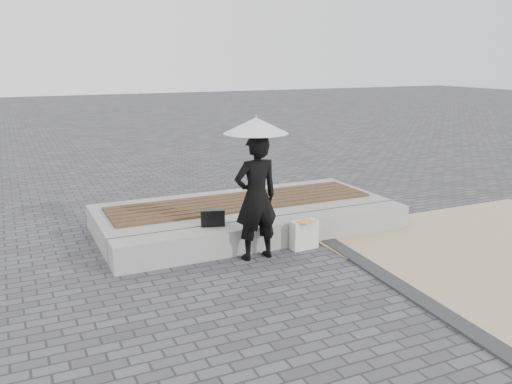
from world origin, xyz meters
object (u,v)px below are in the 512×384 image
seating_ledge (273,233)px  parasol (256,125)px  woman (256,198)px  handbag (213,218)px  canvas_tote (304,235)px

seating_ledge → parasol: 1.86m
woman → handbag: (-0.47, 0.54, -0.39)m
canvas_tote → woman: bearing=-179.3°
woman → canvas_tote: woman is taller
handbag → parasol: bearing=-33.3°
seating_ledge → woman: bearing=-140.6°
handbag → seating_ledge: bearing=6.7°
seating_ledge → handbag: handbag is taller
seating_ledge → canvas_tote: size_ratio=11.19×
parasol → handbag: bearing=130.9°
seating_ledge → handbag: bearing=171.0°
woman → seating_ledge: bearing=-142.9°
woman → handbag: woman is taller
seating_ledge → canvas_tote: 0.50m
woman → handbag: size_ratio=5.14×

